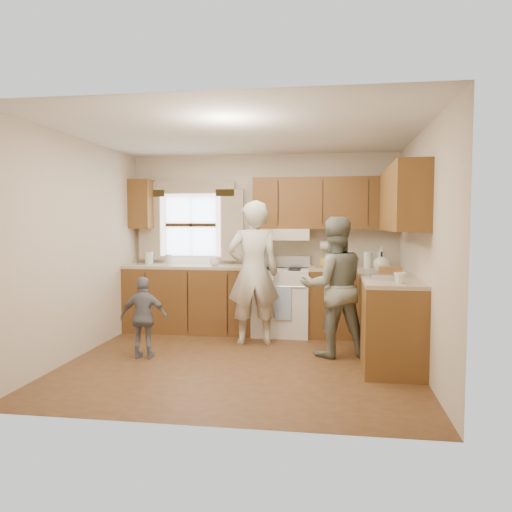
% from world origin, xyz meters
% --- Properties ---
extents(room, '(3.80, 3.80, 3.80)m').
position_xyz_m(room, '(0.00, 0.00, 1.25)').
color(room, '#4A2D17').
rests_on(room, ground).
extents(kitchen_fixtures, '(3.80, 2.25, 2.15)m').
position_xyz_m(kitchen_fixtures, '(0.61, 1.08, 0.84)').
color(kitchen_fixtures, '#44290E').
rests_on(kitchen_fixtures, ground).
extents(stove, '(0.76, 0.67, 1.07)m').
position_xyz_m(stove, '(0.30, 1.44, 0.47)').
color(stove, silver).
rests_on(stove, ground).
extents(woman_left, '(0.75, 0.59, 1.81)m').
position_xyz_m(woman_left, '(-0.00, 0.85, 0.91)').
color(woman_left, beige).
rests_on(woman_left, ground).
extents(woman_right, '(0.92, 0.80, 1.61)m').
position_xyz_m(woman_right, '(1.00, 0.44, 0.80)').
color(woman_right, '#253B2B').
rests_on(woman_right, ground).
extents(child, '(0.56, 0.27, 0.93)m').
position_xyz_m(child, '(-1.13, 0.00, 0.46)').
color(child, slate).
rests_on(child, ground).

